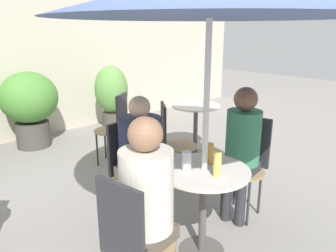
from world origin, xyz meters
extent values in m
plane|color=gray|center=(0.00, 0.00, 0.00)|extent=(20.00, 20.00, 0.00)
cube|color=beige|center=(0.00, 3.90, 1.50)|extent=(10.00, 0.06, 3.00)
cylinder|color=#514C47|center=(-0.04, 0.04, 0.01)|extent=(0.36, 0.36, 0.01)
cylinder|color=#514C47|center=(-0.04, 0.04, 0.35)|extent=(0.06, 0.06, 0.68)
cylinder|color=silver|center=(-0.04, 0.04, 0.70)|extent=(0.69, 0.69, 0.02)
cylinder|color=#514C47|center=(1.48, 1.53, 0.01)|extent=(0.36, 0.36, 0.01)
cylinder|color=#514C47|center=(1.48, 1.53, 0.35)|extent=(0.06, 0.06, 0.68)
cylinder|color=silver|center=(1.48, 1.53, 0.70)|extent=(0.66, 0.66, 0.02)
cylinder|color=#997F56|center=(0.63, 0.15, 0.45)|extent=(0.40, 0.40, 0.02)
cylinder|color=#2D2D33|center=(0.78, 0.05, 0.22)|extent=(0.02, 0.02, 0.44)
cylinder|color=#2D2D33|center=(0.74, 0.30, 0.22)|extent=(0.02, 0.02, 0.44)
cylinder|color=#2D2D33|center=(0.53, 0.00, 0.22)|extent=(0.02, 0.02, 0.44)
cylinder|color=#2D2D33|center=(0.48, 0.26, 0.22)|extent=(0.02, 0.02, 0.44)
cube|color=#2D2D33|center=(0.81, 0.18, 0.70)|extent=(0.09, 0.34, 0.48)
cylinder|color=#997F56|center=(-0.16, 0.72, 0.45)|extent=(0.40, 0.40, 0.02)
cylinder|color=#2D2D33|center=(-0.05, 0.87, 0.22)|extent=(0.02, 0.02, 0.44)
cylinder|color=#2D2D33|center=(-0.30, 0.82, 0.22)|extent=(0.02, 0.02, 0.44)
cylinder|color=#2D2D33|center=(-0.01, 0.61, 0.22)|extent=(0.02, 0.02, 0.44)
cylinder|color=#2D2D33|center=(-0.26, 0.57, 0.22)|extent=(0.02, 0.02, 0.44)
cube|color=#2D2D33|center=(-0.18, 0.90, 0.70)|extent=(0.34, 0.09, 0.48)
cylinder|color=#997F56|center=(-0.72, -0.07, 0.45)|extent=(0.40, 0.40, 0.02)
cube|color=#2D2D33|center=(-0.90, -0.10, 0.70)|extent=(0.09, 0.34, 0.48)
cylinder|color=#997F56|center=(0.42, 2.07, 0.45)|extent=(0.40, 0.40, 0.02)
cylinder|color=#2D2D33|center=(0.39, 1.89, 0.22)|extent=(0.02, 0.02, 0.44)
cylinder|color=#2D2D33|center=(0.61, 2.04, 0.22)|extent=(0.02, 0.02, 0.44)
cylinder|color=#2D2D33|center=(0.24, 2.11, 0.22)|extent=(0.02, 0.02, 0.44)
cylinder|color=#2D2D33|center=(0.46, 2.26, 0.22)|extent=(0.02, 0.02, 0.44)
cube|color=#2D2D33|center=(0.53, 1.93, 0.70)|extent=(0.30, 0.22, 0.48)
cylinder|color=#997F56|center=(0.68, 1.04, 0.45)|extent=(0.40, 0.40, 0.02)
cylinder|color=#2D2D33|center=(0.65, 1.22, 0.22)|extent=(0.02, 0.02, 0.44)
cylinder|color=#2D2D33|center=(0.50, 1.01, 0.22)|extent=(0.02, 0.02, 0.44)
cylinder|color=#2D2D33|center=(0.86, 1.07, 0.22)|extent=(0.02, 0.02, 0.44)
cylinder|color=#2D2D33|center=(0.71, 0.86, 0.22)|extent=(0.02, 0.02, 0.44)
cube|color=#2D2D33|center=(0.54, 1.15, 0.70)|extent=(0.22, 0.29, 0.48)
cylinder|color=#2D2D33|center=(0.47, 0.20, 0.22)|extent=(0.09, 0.09, 0.44)
cylinder|color=#2D2D33|center=(0.49, 0.06, 0.22)|extent=(0.09, 0.09, 0.44)
cube|color=#2D2D33|center=(0.59, 0.15, 0.51)|extent=(0.33, 0.31, 0.09)
cylinder|color=#337551|center=(0.59, 0.15, 0.80)|extent=(0.31, 0.31, 0.49)
sphere|color=brown|center=(0.59, 0.15, 1.14)|extent=(0.21, 0.21, 0.21)
cylinder|color=gray|center=(-0.21, 0.53, 0.22)|extent=(0.11, 0.11, 0.44)
cylinder|color=gray|center=(-0.04, 0.55, 0.22)|extent=(0.11, 0.11, 0.44)
cube|color=gray|center=(-0.15, 0.68, 0.52)|extent=(0.37, 0.40, 0.11)
cylinder|color=#232847|center=(-0.15, 0.68, 0.79)|extent=(0.37, 0.37, 0.43)
sphere|color=#DBAD89|center=(-0.15, 0.68, 1.10)|extent=(0.19, 0.19, 0.19)
cube|color=brown|center=(-0.68, -0.06, 0.51)|extent=(0.34, 0.32, 0.10)
cylinder|color=beige|center=(-0.68, -0.06, 0.81)|extent=(0.32, 0.32, 0.50)
sphere|color=#9E7051|center=(-0.68, -0.06, 1.16)|extent=(0.20, 0.20, 0.20)
cylinder|color=#B28433|center=(0.08, 0.10, 0.79)|extent=(0.06, 0.06, 0.16)
cylinder|color=silver|center=(-0.15, 0.12, 0.79)|extent=(0.07, 0.07, 0.15)
cylinder|color=#DBC65B|center=(-0.06, -0.09, 0.81)|extent=(0.06, 0.06, 0.19)
cylinder|color=#47423D|center=(-0.08, 3.41, 0.19)|extent=(0.49, 0.49, 0.38)
ellipsoid|color=#4C8938|center=(-0.08, 3.41, 0.76)|extent=(0.83, 0.83, 0.75)
cylinder|color=#47423D|center=(1.28, 3.32, 0.16)|extent=(0.36, 0.36, 0.31)
ellipsoid|color=#609947|center=(1.28, 3.32, 0.72)|extent=(0.57, 0.57, 0.82)
cylinder|color=silver|center=(-0.04, 0.04, 1.03)|extent=(0.04, 0.04, 2.07)
camera|label=1|loc=(-1.76, -1.43, 1.72)|focal=35.00mm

